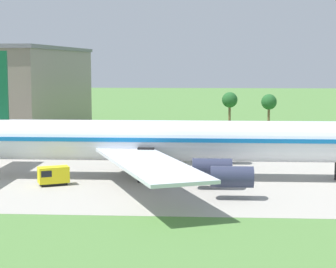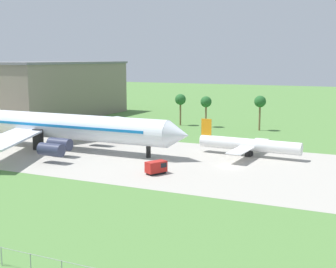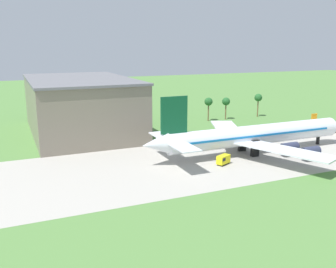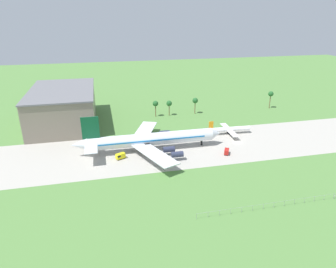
{
  "view_description": "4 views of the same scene",
  "coord_description": "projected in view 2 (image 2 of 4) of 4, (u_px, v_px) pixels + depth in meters",
  "views": [
    {
      "loc": [
        -38.97,
        -89.9,
        17.86
      ],
      "look_at": [
        -44.52,
        0.87,
        6.76
      ],
      "focal_mm": 65.0,
      "sensor_mm": 36.0,
      "label": 1
    },
    {
      "loc": [
        28.26,
        -90.43,
        22.05
      ],
      "look_at": [
        -14.28,
        0.87,
        5.76
      ],
      "focal_mm": 50.0,
      "sensor_mm": 36.0,
      "label": 2
    },
    {
      "loc": [
        -115.05,
        -91.8,
        32.72
      ],
      "look_at": [
        -74.75,
        0.87,
        8.82
      ],
      "focal_mm": 40.0,
      "sensor_mm": 36.0,
      "label": 3
    },
    {
      "loc": [
        -66.97,
        -131.01,
        62.24
      ],
      "look_at": [
        -35.66,
        5.0,
        6.0
      ],
      "focal_mm": 32.0,
      "sensor_mm": 36.0,
      "label": 4
    }
  ],
  "objects": [
    {
      "name": "palm_tree_row",
      "position": [
        269.0,
        102.0,
        142.29
      ],
      "size": [
        85.46,
        3.6,
        12.2
      ],
      "color": "brown",
      "rests_on": "ground_plane"
    },
    {
      "name": "jet_airliner",
      "position": [
        52.0,
        126.0,
        115.2
      ],
      "size": [
        73.04,
        57.5,
        19.24
      ],
      "color": "silver",
      "rests_on": "ground_plane"
    },
    {
      "name": "baggage_tug",
      "position": [
        157.0,
        167.0,
        90.08
      ],
      "size": [
        3.65,
        4.52,
        2.52
      ],
      "color": "black",
      "rests_on": "ground_plane"
    },
    {
      "name": "ground_plane",
      "position": [
        229.0,
        167.0,
        96.22
      ],
      "size": [
        600.0,
        600.0,
        0.0
      ],
      "primitive_type": "plane",
      "color": "#517F3D"
    },
    {
      "name": "terminal_building",
      "position": [
        46.0,
        89.0,
        178.07
      ],
      "size": [
        36.72,
        61.2,
        20.86
      ],
      "color": "slate",
      "rests_on": "ground_plane"
    },
    {
      "name": "regional_aircraft",
      "position": [
        249.0,
        145.0,
        106.42
      ],
      "size": [
        23.74,
        21.4,
        7.97
      ],
      "color": "white",
      "rests_on": "ground_plane"
    },
    {
      "name": "taxiway_strip",
      "position": [
        229.0,
        167.0,
        96.22
      ],
      "size": [
        320.0,
        44.0,
        0.02
      ],
      "color": "#A8A399",
      "rests_on": "ground_plane"
    },
    {
      "name": "perimeter_fence",
      "position": [
        62.0,
        267.0,
        46.78
      ],
      "size": [
        80.1,
        0.1,
        2.1
      ],
      "color": "gray",
      "rests_on": "ground_plane"
    }
  ]
}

